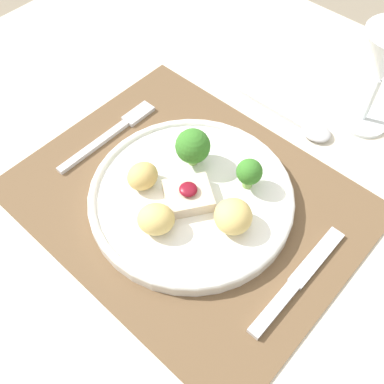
# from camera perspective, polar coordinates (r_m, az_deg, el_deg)

# --- Properties ---
(ground_plane) EXTENTS (8.00, 8.00, 0.00)m
(ground_plane) POSITION_cam_1_polar(r_m,az_deg,el_deg) (1.33, -0.25, -19.76)
(ground_plane) COLOR gray
(dining_table) EXTENTS (1.15, 1.07, 0.75)m
(dining_table) POSITION_cam_1_polar(r_m,az_deg,el_deg) (0.72, -0.44, -5.41)
(dining_table) COLOR beige
(dining_table) RESTS_ON ground_plane
(placemat) EXTENTS (0.47, 0.37, 0.00)m
(placemat) POSITION_cam_1_polar(r_m,az_deg,el_deg) (0.64, -0.49, -0.93)
(placemat) COLOR brown
(placemat) RESTS_ON dining_table
(dinner_plate) EXTENTS (0.29, 0.29, 0.08)m
(dinner_plate) POSITION_cam_1_polar(r_m,az_deg,el_deg) (0.62, 0.05, -0.22)
(dinner_plate) COLOR white
(dinner_plate) RESTS_ON placemat
(fork) EXTENTS (0.02, 0.19, 0.01)m
(fork) POSITION_cam_1_polar(r_m,az_deg,el_deg) (0.72, -9.86, 7.59)
(fork) COLOR silver
(fork) RESTS_ON placemat
(knife) EXTENTS (0.02, 0.19, 0.01)m
(knife) POSITION_cam_1_polar(r_m,az_deg,el_deg) (0.58, 12.62, -11.65)
(knife) COLOR silver
(knife) RESTS_ON placemat
(spoon) EXTENTS (0.17, 0.04, 0.01)m
(spoon) POSITION_cam_1_polar(r_m,az_deg,el_deg) (0.74, 14.11, 8.18)
(spoon) COLOR silver
(spoon) RESTS_ON dining_table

